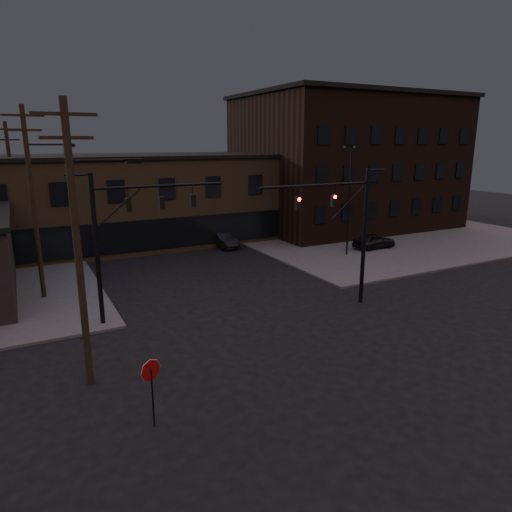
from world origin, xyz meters
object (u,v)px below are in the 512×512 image
Objects in this scene: traffic_signal_near at (350,223)px; traffic_signal_far at (121,230)px; stop_sign at (151,377)px; parked_car_lot_a at (374,241)px; car_crossing at (223,240)px; parked_car_lot_b at (334,231)px.

traffic_signal_near is 12.57m from traffic_signal_far.
parked_car_lot_a is at bearing 34.13° from stop_sign.
traffic_signal_near is 15.74m from parked_car_lot_a.
parked_car_lot_a is (23.34, 6.70, -4.17)m from traffic_signal_far.
traffic_signal_near is 3.23× the size of stop_sign.
traffic_signal_near is 1.00× the size of traffic_signal_far.
traffic_signal_near reaches higher than car_crossing.
traffic_signal_near is at bearing -16.17° from traffic_signal_far.
stop_sign reaches higher than parked_car_lot_a.
traffic_signal_far reaches higher than parked_car_lot_b.
traffic_signal_near is 15.17m from stop_sign.
traffic_signal_far is 10.55m from stop_sign.
parked_car_lot_b reaches higher than parked_car_lot_a.
stop_sign is 29.76m from parked_car_lot_a.
parked_car_lot_b is 1.16× the size of car_crossing.
traffic_signal_far is at bearing 115.35° from parked_car_lot_b.
traffic_signal_far is at bearing -132.37° from car_crossing.
traffic_signal_near is 1.98× the size of parked_car_lot_a.
parked_car_lot_a is at bearing 42.17° from traffic_signal_near.
parked_car_lot_b is at bearing 55.10° from traffic_signal_near.
traffic_signal_far is 18.86m from car_crossing.
traffic_signal_far is at bearing 105.87° from parked_car_lot_a.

